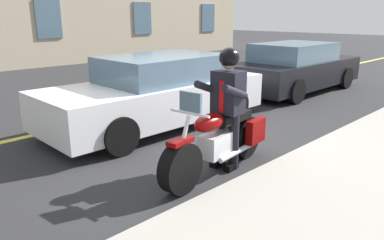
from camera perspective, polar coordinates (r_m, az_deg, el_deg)
ground_plane at (r=6.76m, az=-1.23°, el=-2.57°), size 80.00×80.00×0.00m
lane_center_stripe at (r=8.27m, az=-10.80°, el=0.66°), size 60.00×0.16×0.01m
motorcycle_main at (r=5.16m, az=4.27°, el=-3.30°), size 2.22×0.77×1.26m
rider_main at (r=5.15m, az=5.56°, el=3.40°), size 0.67×0.61×1.74m
car_silver at (r=11.11m, az=15.84°, el=7.85°), size 4.60×1.92×1.40m
car_dark at (r=7.32m, az=-5.26°, el=4.42°), size 4.60×1.92×1.40m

